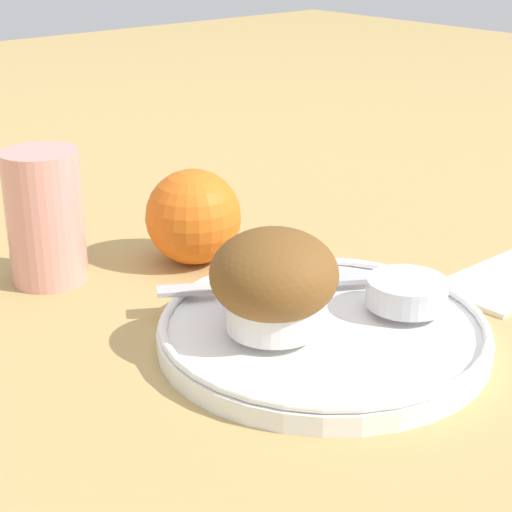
{
  "coord_description": "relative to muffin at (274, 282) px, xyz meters",
  "views": [
    {
      "loc": [
        -0.37,
        -0.4,
        0.28
      ],
      "look_at": [
        -0.0,
        0.03,
        0.06
      ],
      "focal_mm": 60.0,
      "sensor_mm": 36.0,
      "label": 1
    }
  ],
  "objects": [
    {
      "name": "berry_pair",
      "position": [
        0.02,
        0.04,
        -0.03
      ],
      "size": [
        0.04,
        0.02,
        0.02
      ],
      "color": "#4C194C",
      "rests_on": "plate"
    },
    {
      "name": "muffin",
      "position": [
        0.0,
        0.0,
        0.0
      ],
      "size": [
        0.09,
        0.09,
        0.07
      ],
      "color": "silver",
      "rests_on": "plate"
    },
    {
      "name": "orange_fruit",
      "position": [
        0.06,
        0.17,
        -0.01
      ],
      "size": [
        0.08,
        0.08,
        0.08
      ],
      "color": "orange",
      "rests_on": "ground_plane"
    },
    {
      "name": "plate",
      "position": [
        0.04,
        -0.01,
        -0.04
      ],
      "size": [
        0.23,
        0.23,
        0.02
      ],
      "color": "white",
      "rests_on": "ground_plane"
    },
    {
      "name": "juice_glass",
      "position": [
        -0.05,
        0.21,
        0.0
      ],
      "size": [
        0.06,
        0.06,
        0.11
      ],
      "color": "#E5998C",
      "rests_on": "ground_plane"
    },
    {
      "name": "butter_knife",
      "position": [
        0.04,
        0.05,
        -0.03
      ],
      "size": [
        0.15,
        0.1,
        0.0
      ],
      "rotation": [
        0.0,
        0.0,
        -0.55
      ],
      "color": "#B7B7BC",
      "rests_on": "plate"
    },
    {
      "name": "cream_ramekin",
      "position": [
        0.1,
        -0.03,
        -0.02
      ],
      "size": [
        0.06,
        0.06,
        0.02
      ],
      "color": "silver",
      "rests_on": "plate"
    },
    {
      "name": "ground_plane",
      "position": [
        0.02,
        0.01,
        -0.05
      ],
      "size": [
        3.0,
        3.0,
        0.0
      ],
      "primitive_type": "plane",
      "color": "tan"
    }
  ]
}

